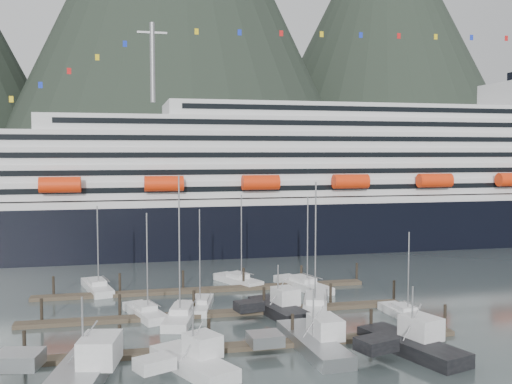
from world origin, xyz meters
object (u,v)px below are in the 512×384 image
sailboat_b (182,316)px  sailboat_d (315,306)px  trawler_b (192,361)px  trawler_d (411,344)px  trawler_c (312,341)px  sailboat_e (97,288)px  trawler_e (277,308)px  sailboat_a (145,313)px  sailboat_f (238,281)px  cruise_ship (338,189)px  sailboat_h (404,314)px  sailboat_c (201,306)px  sailboat_g (303,285)px  trawler_a (81,368)px

sailboat_b → sailboat_d: bearing=-71.8°
trawler_b → trawler_d: (22.09, 0.01, 0.06)m
trawler_c → sailboat_b: bearing=37.5°
sailboat_e → trawler_e: sailboat_e is taller
sailboat_a → sailboat_e: (-6.28, 15.54, -0.00)m
sailboat_a → trawler_b: bearing=172.1°
sailboat_f → trawler_d: 36.70m
trawler_b → sailboat_f: bearing=-42.8°
sailboat_e → trawler_c: sailboat_e is taller
sailboat_a → trawler_c: bearing=-153.3°
cruise_ship → sailboat_f: (-29.33, -34.95, -11.60)m
sailboat_a → trawler_d: bearing=-145.4°
sailboat_d → trawler_d: (4.08, -18.02, 0.48)m
cruise_ship → sailboat_a: size_ratio=15.71×
trawler_c → sailboat_h: bearing=-62.1°
sailboat_f → trawler_e: (1.43, -18.24, 0.44)m
sailboat_c → trawler_c: bearing=-139.9°
sailboat_f → trawler_c: bearing=158.0°
sailboat_e → sailboat_g: size_ratio=0.91×
sailboat_e → sailboat_a: bearing=-171.1°
trawler_b → sailboat_e: bearing=-9.5°
cruise_ship → trawler_d: bearing=-104.7°
sailboat_b → trawler_d: bearing=-113.6°
cruise_ship → sailboat_c: bearing=-127.3°
sailboat_f → trawler_a: size_ratio=0.92×
sailboat_g → trawler_c: 27.64m
sailboat_a → sailboat_f: sailboat_f is taller
sailboat_b → trawler_b: bearing=-167.4°
cruise_ship → trawler_e: size_ratio=19.01×
sailboat_h → cruise_ship: bearing=-16.5°
sailboat_a → trawler_a: bearing=143.8°
trawler_c → trawler_d: (9.41, -3.22, 0.05)m
sailboat_g → trawler_b: size_ratio=1.30×
sailboat_c → trawler_a: (-13.54, -21.50, 0.59)m
sailboat_h → sailboat_a: bearing=72.9°
trawler_e → sailboat_e: bearing=38.0°
sailboat_e → sailboat_g: bearing=-113.0°
trawler_d → trawler_a: bearing=72.2°
sailboat_c → trawler_e: size_ratio=1.22×
trawler_e → sailboat_g: bearing=-42.3°
sailboat_c → trawler_a: sailboat_c is taller
sailboat_a → sailboat_d: sailboat_d is taller
trawler_a → sailboat_g: bearing=-33.6°
sailboat_h → trawler_e: 15.58m
sailboat_h → trawler_a: sailboat_h is taller
sailboat_b → sailboat_e: sailboat_b is taller
trawler_c → sailboat_g: bearing=-18.7°
sailboat_h → trawler_d: 13.32m
sailboat_f → trawler_d: bearing=172.6°
sailboat_g → trawler_c: size_ratio=1.04×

